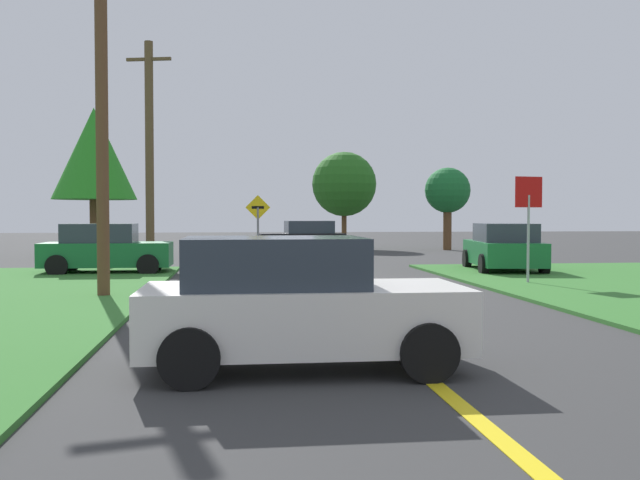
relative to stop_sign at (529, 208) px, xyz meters
The scene contains 13 objects.
ground_plane 6.12m from the stop_sign, 169.13° to the left, with size 120.00×120.00×0.00m, color #373737.
lane_stripe_center 9.17m from the stop_sign, 129.27° to the right, with size 0.20×14.00×0.01m, color yellow.
stop_sign is the anchor object (origin of this frame).
car_on_crossroad 4.60m from the stop_sign, 76.93° to the left, with size 2.56×4.28×1.62m.
parked_car_near_building 13.04m from the stop_sign, 157.44° to the left, with size 4.02×1.91×1.62m.
car_behind_on_main_road 12.11m from the stop_sign, 126.26° to the right, with size 3.92×1.99×1.62m.
car_approaching_junction 16.66m from the stop_sign, 105.96° to the left, with size 4.20×2.22×1.62m.
utility_pole_near 11.23m from the stop_sign, behind, with size 1.77×0.56×8.66m.
utility_pole_mid 15.43m from the stop_sign, 137.26° to the left, with size 1.78×0.53×8.71m.
direction_sign 10.38m from the stop_sign, 132.67° to the left, with size 0.91×0.08×2.63m.
oak_tree_left 20.61m from the stop_sign, 133.79° to the left, with size 3.76×3.76×6.74m.
pine_tree_center 19.56m from the stop_sign, 79.32° to the left, with size 2.46×2.46×4.48m.
oak_tree_right 21.69m from the stop_sign, 94.51° to the left, with size 3.65×3.65×5.49m.
Camera 1 is at (-2.21, -19.43, 1.89)m, focal length 39.92 mm.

